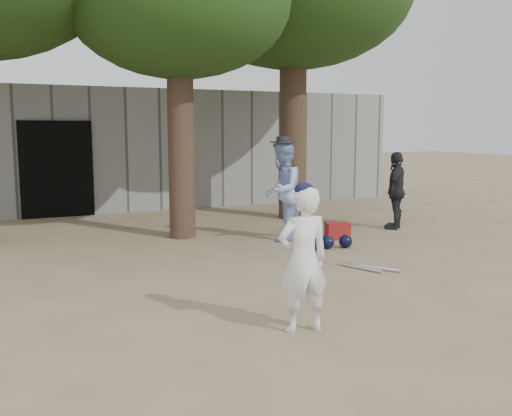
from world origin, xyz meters
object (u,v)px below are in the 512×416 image
boy_player (303,260)px  red_bag (337,231)px  spectator_dark (396,190)px  spectator_blue (282,191)px

boy_player → red_bag: (3.02, 3.94, -0.58)m
boy_player → red_bag: size_ratio=3.47×
spectator_dark → spectator_blue: bearing=-37.2°
boy_player → spectator_blue: size_ratio=0.81×
spectator_dark → boy_player: bearing=4.3°
spectator_blue → red_bag: spectator_blue is taller
spectator_dark → red_bag: spectator_dark is taller
boy_player → spectator_dark: bearing=-132.1°
spectator_blue → spectator_dark: 2.64m
red_bag → spectator_dark: bearing=13.8°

